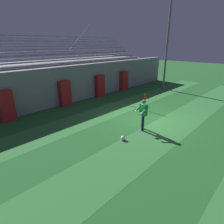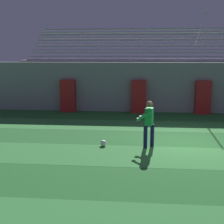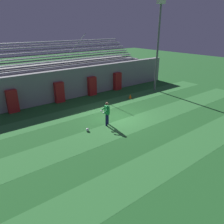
{
  "view_description": "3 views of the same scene",
  "coord_description": "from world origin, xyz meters",
  "views": [
    {
      "loc": [
        -9.17,
        -5.7,
        4.37
      ],
      "look_at": [
        -2.26,
        0.75,
        0.89
      ],
      "focal_mm": 30.0,
      "sensor_mm": 36.0,
      "label": 1
    },
    {
      "loc": [
        -1.69,
        -11.43,
        3.29
      ],
      "look_at": [
        -2.61,
        -1.27,
        1.38
      ],
      "focal_mm": 50.0,
      "sensor_mm": 36.0,
      "label": 2
    },
    {
      "loc": [
        -9.73,
        -11.82,
        6.51
      ],
      "look_at": [
        -1.33,
        -1.17,
        1.12
      ],
      "focal_mm": 35.0,
      "sensor_mm": 36.0,
      "label": 3
    }
  ],
  "objects": [
    {
      "name": "padding_pillar_gate_left",
      "position": [
        -1.76,
        5.95,
        0.92
      ],
      "size": [
        0.83,
        0.44,
        1.83
      ],
      "primitive_type": "cube",
      "color": "#B21E1E",
      "rests_on": "ground"
    },
    {
      "name": "ground_plane",
      "position": [
        0.0,
        0.0,
        0.0
      ],
      "size": [
        80.0,
        80.0,
        0.0
      ],
      "primitive_type": "plane",
      "color": "#236028"
    },
    {
      "name": "bleacher_stand",
      "position": [
        0.0,
        9.19,
        1.51
      ],
      "size": [
        18.0,
        4.75,
        5.83
      ],
      "color": "gray",
      "rests_on": "ground"
    },
    {
      "name": "goalkeeper",
      "position": [
        -1.37,
        -0.64,
        0.95
      ],
      "size": [
        0.65,
        0.66,
        1.67
      ],
      "color": "#19194C",
      "rests_on": "ground"
    },
    {
      "name": "turf_stripe_mid",
      "position": [
        0.0,
        -1.63,
        0.0
      ],
      "size": [
        28.0,
        2.19,
        0.01
      ],
      "primitive_type": "cube",
      "color": "#337A38",
      "rests_on": "ground"
    },
    {
      "name": "soccer_ball",
      "position": [
        -2.98,
        -0.64,
        0.11
      ],
      "size": [
        0.22,
        0.22,
        0.22
      ],
      "primitive_type": "sphere",
      "color": "white",
      "rests_on": "ground"
    },
    {
      "name": "padding_pillar_far_left",
      "position": [
        -5.79,
        5.95,
        0.92
      ],
      "size": [
        0.83,
        0.44,
        1.83
      ],
      "primitive_type": "cube",
      "color": "#B21E1E",
      "rests_on": "ground"
    },
    {
      "name": "padding_pillar_gate_right",
      "position": [
        1.76,
        5.95,
        0.92
      ],
      "size": [
        0.83,
        0.44,
        1.83
      ],
      "primitive_type": "cube",
      "color": "#B21E1E",
      "rests_on": "ground"
    },
    {
      "name": "back_wall",
      "position": [
        0.0,
        6.5,
        1.4
      ],
      "size": [
        24.0,
        0.6,
        2.8
      ],
      "primitive_type": "cube",
      "color": "gray",
      "rests_on": "ground"
    },
    {
      "name": "turf_stripe_far",
      "position": [
        0.0,
        2.74,
        0.0
      ],
      "size": [
        28.0,
        2.19,
        0.01
      ],
      "primitive_type": "cube",
      "color": "#337A38",
      "rests_on": "ground"
    }
  ]
}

